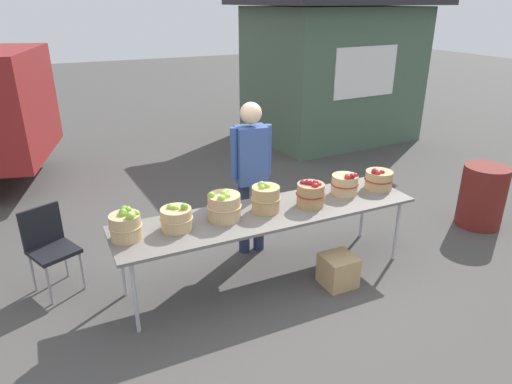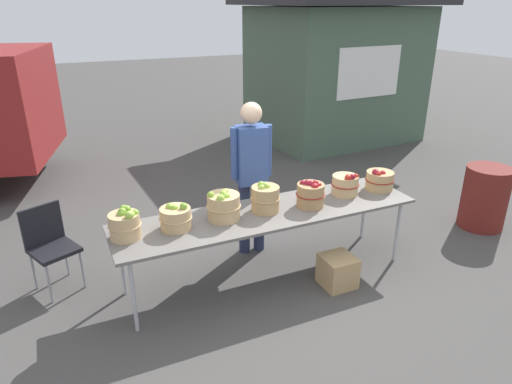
{
  "view_description": "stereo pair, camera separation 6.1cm",
  "coord_description": "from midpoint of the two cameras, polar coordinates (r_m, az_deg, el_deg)",
  "views": [
    {
      "loc": [
        -1.89,
        -3.68,
        2.7
      ],
      "look_at": [
        0.0,
        0.3,
        0.85
      ],
      "focal_mm": 32.1,
      "sensor_mm": 36.0,
      "label": 1
    },
    {
      "loc": [
        -1.83,
        -3.71,
        2.7
      ],
      "look_at": [
        0.0,
        0.3,
        0.85
      ],
      "focal_mm": 32.1,
      "sensor_mm": 36.0,
      "label": 2
    }
  ],
  "objects": [
    {
      "name": "ground_plane",
      "position": [
        4.94,
        1.16,
        -10.37
      ],
      "size": [
        40.0,
        40.0,
        0.0
      ],
      "primitive_type": "plane",
      "color": "#474442"
    },
    {
      "name": "market_table",
      "position": [
        4.59,
        1.23,
        -2.85
      ],
      "size": [
        3.1,
        0.76,
        0.75
      ],
      "color": "slate",
      "rests_on": "ground"
    },
    {
      "name": "apple_basket_green_0",
      "position": [
        4.18,
        -16.31,
        -3.97
      ],
      "size": [
        0.29,
        0.29,
        0.29
      ],
      "color": "tan",
      "rests_on": "market_table"
    },
    {
      "name": "apple_basket_green_1",
      "position": [
        4.26,
        -10.3,
        -3.21
      ],
      "size": [
        0.3,
        0.3,
        0.26
      ],
      "color": "tan",
      "rests_on": "market_table"
    },
    {
      "name": "apple_basket_green_2",
      "position": [
        4.37,
        -4.39,
        -1.77
      ],
      "size": [
        0.33,
        0.33,
        0.3
      ],
      "color": "tan",
      "rests_on": "market_table"
    },
    {
      "name": "apple_basket_green_3",
      "position": [
        4.53,
        0.81,
        -0.73
      ],
      "size": [
        0.3,
        0.3,
        0.31
      ],
      "color": "tan",
      "rests_on": "market_table"
    },
    {
      "name": "apple_basket_red_0",
      "position": [
        4.68,
        6.45,
        -0.21
      ],
      "size": [
        0.3,
        0.3,
        0.29
      ],
      "color": "#A87F51",
      "rests_on": "market_table"
    },
    {
      "name": "apple_basket_red_1",
      "position": [
        5.03,
        10.67,
        0.98
      ],
      "size": [
        0.3,
        0.3,
        0.27
      ],
      "color": "tan",
      "rests_on": "market_table"
    },
    {
      "name": "apple_basket_red_2",
      "position": [
        5.27,
        14.71,
        1.54
      ],
      "size": [
        0.32,
        0.32,
        0.25
      ],
      "color": "tan",
      "rests_on": "market_table"
    },
    {
      "name": "vendor_adult",
      "position": [
        4.97,
        -0.97,
        3.05
      ],
      "size": [
        0.46,
        0.26,
        1.74
      ],
      "rotation": [
        0.0,
        0.0,
        3.03
      ],
      "color": "#262D4C",
      "rests_on": "ground"
    },
    {
      "name": "food_kiosk",
      "position": [
        9.81,
        9.13,
        14.79
      ],
      "size": [
        3.66,
        3.1,
        2.74
      ],
      "rotation": [
        0.0,
        0.0,
        0.06
      ],
      "color": "#47604C",
      "rests_on": "ground"
    },
    {
      "name": "folding_chair",
      "position": [
        4.95,
        -24.71,
        -5.79
      ],
      "size": [
        0.53,
        0.53,
        0.86
      ],
      "rotation": [
        0.0,
        0.0,
        0.41
      ],
      "color": "black",
      "rests_on": "ground"
    },
    {
      "name": "trash_barrel",
      "position": [
        6.48,
        26.11,
        -0.47
      ],
      "size": [
        0.55,
        0.55,
        0.8
      ],
      "primitive_type": "cylinder",
      "color": "maroon",
      "rests_on": "ground"
    },
    {
      "name": "produce_crate",
      "position": [
        4.79,
        9.82,
        -9.6
      ],
      "size": [
        0.32,
        0.32,
        0.32
      ],
      "primitive_type": "cube",
      "color": "tan",
      "rests_on": "ground"
    }
  ]
}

